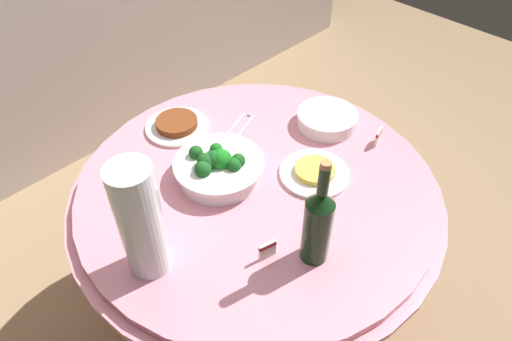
% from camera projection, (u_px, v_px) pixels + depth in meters
% --- Properties ---
extents(ground_plane, '(6.00, 6.00, 0.00)m').
position_uv_depth(ground_plane, '(256.00, 307.00, 1.96)').
color(ground_plane, '#9E7F5B').
extents(buffet_table, '(1.16, 1.16, 0.74)m').
position_uv_depth(buffet_table, '(256.00, 253.00, 1.70)').
color(buffet_table, maroon).
rests_on(buffet_table, ground_plane).
extents(broccoli_bowl, '(0.28, 0.28, 0.11)m').
position_uv_depth(broccoli_bowl, '(218.00, 167.00, 1.43)').
color(broccoli_bowl, white).
rests_on(broccoli_bowl, buffet_table).
extents(plate_stack, '(0.21, 0.21, 0.05)m').
position_uv_depth(plate_stack, '(327.00, 119.00, 1.64)').
color(plate_stack, white).
rests_on(plate_stack, buffet_table).
extents(wine_bottle, '(0.07, 0.07, 0.34)m').
position_uv_depth(wine_bottle, '(318.00, 224.00, 1.16)').
color(wine_bottle, black).
rests_on(wine_bottle, buffet_table).
extents(decorative_fruit_vase, '(0.11, 0.11, 0.34)m').
position_uv_depth(decorative_fruit_vase, '(142.00, 227.00, 1.13)').
color(decorative_fruit_vase, silver).
rests_on(decorative_fruit_vase, buffet_table).
extents(serving_tongs, '(0.17, 0.09, 0.01)m').
position_uv_depth(serving_tongs, '(240.00, 126.00, 1.64)').
color(serving_tongs, silver).
rests_on(serving_tongs, buffet_table).
extents(food_plate_fried_egg, '(0.22, 0.22, 0.03)m').
position_uv_depth(food_plate_fried_egg, '(315.00, 172.00, 1.46)').
color(food_plate_fried_egg, white).
rests_on(food_plate_fried_egg, buffet_table).
extents(food_plate_stir_fry, '(0.22, 0.22, 0.04)m').
position_uv_depth(food_plate_stir_fry, '(177.00, 125.00, 1.63)').
color(food_plate_stir_fry, white).
rests_on(food_plate_stir_fry, buffet_table).
extents(label_placard_front, '(0.05, 0.02, 0.05)m').
position_uv_depth(label_placard_front, '(267.00, 249.00, 1.22)').
color(label_placard_front, white).
rests_on(label_placard_front, buffet_table).
extents(label_placard_mid, '(0.05, 0.02, 0.05)m').
position_uv_depth(label_placard_mid, '(378.00, 136.00, 1.56)').
color(label_placard_mid, white).
rests_on(label_placard_mid, buffet_table).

